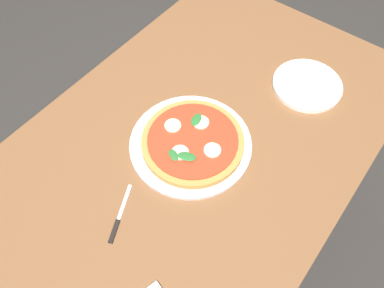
{
  "coord_description": "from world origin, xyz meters",
  "views": [
    {
      "loc": [
        -0.45,
        -0.36,
        1.61
      ],
      "look_at": [
        0.01,
        -0.0,
        0.73
      ],
      "focal_mm": 36.12,
      "sensor_mm": 36.0,
      "label": 1
    }
  ],
  "objects_px": {
    "dining_table": "(189,166)",
    "plate_white": "(307,85)",
    "serving_tray": "(192,145)",
    "knife": "(118,220)",
    "pizza": "(193,141)"
  },
  "relations": [
    {
      "from": "pizza",
      "to": "plate_white",
      "type": "xyz_separation_m",
      "value": [
        0.38,
        -0.14,
        -0.02
      ]
    },
    {
      "from": "serving_tray",
      "to": "pizza",
      "type": "distance_m",
      "value": 0.02
    },
    {
      "from": "dining_table",
      "to": "pizza",
      "type": "xyz_separation_m",
      "value": [
        0.01,
        -0.01,
        0.12
      ]
    },
    {
      "from": "dining_table",
      "to": "pizza",
      "type": "bearing_deg",
      "value": -36.6
    },
    {
      "from": "serving_tray",
      "to": "plate_white",
      "type": "distance_m",
      "value": 0.41
    },
    {
      "from": "plate_white",
      "to": "dining_table",
      "type": "bearing_deg",
      "value": 159.04
    },
    {
      "from": "knife",
      "to": "pizza",
      "type": "bearing_deg",
      "value": -2.35
    },
    {
      "from": "knife",
      "to": "plate_white",
      "type": "bearing_deg",
      "value": -13.13
    },
    {
      "from": "dining_table",
      "to": "knife",
      "type": "relative_size",
      "value": 9.49
    },
    {
      "from": "serving_tray",
      "to": "pizza",
      "type": "height_order",
      "value": "pizza"
    },
    {
      "from": "serving_tray",
      "to": "knife",
      "type": "height_order",
      "value": "serving_tray"
    },
    {
      "from": "pizza",
      "to": "knife",
      "type": "distance_m",
      "value": 0.28
    },
    {
      "from": "dining_table",
      "to": "knife",
      "type": "xyz_separation_m",
      "value": [
        -0.27,
        0.01,
        0.1
      ]
    },
    {
      "from": "pizza",
      "to": "dining_table",
      "type": "bearing_deg",
      "value": 143.4
    },
    {
      "from": "dining_table",
      "to": "plate_white",
      "type": "xyz_separation_m",
      "value": [
        0.39,
        -0.15,
        0.11
      ]
    }
  ]
}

